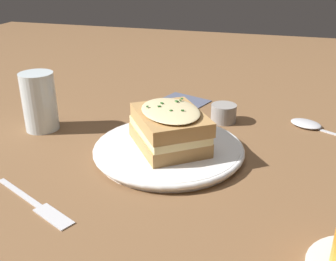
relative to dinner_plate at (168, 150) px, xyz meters
name	(u,v)px	position (x,y,z in m)	size (l,w,h in m)	color
ground_plane	(163,154)	(0.00, -0.01, -0.01)	(2.40, 2.40, 0.00)	brown
dinner_plate	(168,150)	(0.00, 0.00, 0.00)	(0.26, 0.26, 0.02)	white
sandwich	(169,128)	(0.00, 0.00, 0.04)	(0.18, 0.17, 0.07)	#B2844C
water_glass	(39,102)	(-0.04, -0.27, 0.05)	(0.07, 0.07, 0.12)	silver
fork	(40,206)	(0.20, -0.13, -0.01)	(0.09, 0.17, 0.00)	silver
spoon	(310,125)	(-0.20, 0.24, -0.01)	(0.11, 0.17, 0.01)	silver
napkin	(178,104)	(-0.25, -0.05, -0.01)	(0.13, 0.11, 0.00)	#4C5166
condiment_pot	(224,113)	(-0.18, 0.07, 0.01)	(0.05, 0.05, 0.04)	gray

